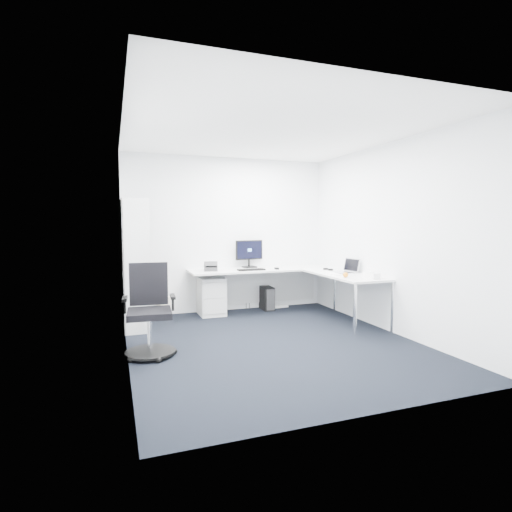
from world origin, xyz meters
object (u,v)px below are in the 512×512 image
object	(u,v)px
task_chair	(149,311)
monitor	(249,253)
laptop	(342,266)
l_desk	(271,293)
bookshelf	(135,264)

from	to	relation	value
task_chair	monitor	size ratio (longest dim) A/B	2.06
task_chair	laptop	world-z (taller)	task_chair
monitor	l_desk	bearing A→B (deg)	-82.09
laptop	task_chair	bearing A→B (deg)	-177.45
task_chair	monitor	distance (m)	2.80
monitor	laptop	size ratio (longest dim) A/B	1.57
laptop	l_desk	bearing A→B (deg)	134.22
bookshelf	task_chair	distance (m)	1.51
l_desk	laptop	distance (m)	1.26
l_desk	task_chair	xyz separation A→B (m)	(-2.10, -1.40, 0.16)
l_desk	laptop	xyz separation A→B (m)	(0.95, -0.66, 0.50)
monitor	laptop	distance (m)	1.70
l_desk	bookshelf	bearing A→B (deg)	178.68
monitor	task_chair	bearing A→B (deg)	-143.21
monitor	bookshelf	bearing A→B (deg)	-174.10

